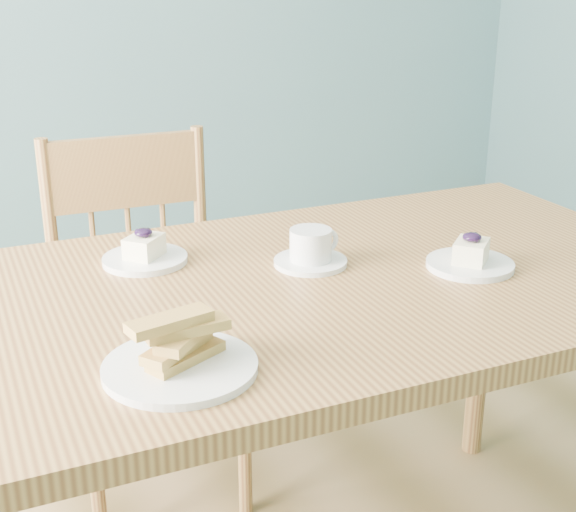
{
  "coord_description": "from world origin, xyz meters",
  "views": [
    {
      "loc": [
        -0.93,
        -1.51,
        1.41
      ],
      "look_at": [
        -0.28,
        -0.18,
        0.85
      ],
      "focal_mm": 50.0,
      "sensor_mm": 36.0,
      "label": 1
    }
  ],
  "objects_px": {
    "dining_chair": "(146,322)",
    "cheesecake_plate_near": "(470,259)",
    "coffee_cup": "(311,250)",
    "biscotti_plate": "(179,354)",
    "dining_table": "(324,315)",
    "cheesecake_plate_far": "(145,254)"
  },
  "relations": [
    {
      "from": "dining_chair",
      "to": "coffee_cup",
      "type": "bearing_deg",
      "value": -65.01
    },
    {
      "from": "coffee_cup",
      "to": "biscotti_plate",
      "type": "xyz_separation_m",
      "value": [
        -0.39,
        -0.31,
        -0.0
      ]
    },
    {
      "from": "dining_chair",
      "to": "cheesecake_plate_near",
      "type": "distance_m",
      "value": 0.91
    },
    {
      "from": "coffee_cup",
      "to": "cheesecake_plate_far",
      "type": "bearing_deg",
      "value": 146.61
    },
    {
      "from": "dining_chair",
      "to": "cheesecake_plate_far",
      "type": "relative_size",
      "value": 5.63
    },
    {
      "from": "dining_table",
      "to": "cheesecake_plate_far",
      "type": "distance_m",
      "value": 0.39
    },
    {
      "from": "cheesecake_plate_far",
      "to": "coffee_cup",
      "type": "xyz_separation_m",
      "value": [
        0.3,
        -0.16,
        0.01
      ]
    },
    {
      "from": "cheesecake_plate_near",
      "to": "coffee_cup",
      "type": "relative_size",
      "value": 1.17
    },
    {
      "from": "dining_table",
      "to": "cheesecake_plate_near",
      "type": "bearing_deg",
      "value": -13.97
    },
    {
      "from": "dining_chair",
      "to": "biscotti_plate",
      "type": "xyz_separation_m",
      "value": [
        -0.18,
        -0.85,
        0.34
      ]
    },
    {
      "from": "dining_table",
      "to": "coffee_cup",
      "type": "relative_size",
      "value": 10.35
    },
    {
      "from": "coffee_cup",
      "to": "dining_table",
      "type": "bearing_deg",
      "value": -101.92
    },
    {
      "from": "coffee_cup",
      "to": "biscotti_plate",
      "type": "relative_size",
      "value": 0.63
    },
    {
      "from": "cheesecake_plate_near",
      "to": "coffee_cup",
      "type": "xyz_separation_m",
      "value": [
        -0.28,
        0.16,
        0.01
      ]
    },
    {
      "from": "cheesecake_plate_near",
      "to": "cheesecake_plate_far",
      "type": "xyz_separation_m",
      "value": [
        -0.58,
        0.32,
        -0.0
      ]
    },
    {
      "from": "dining_table",
      "to": "dining_chair",
      "type": "xyz_separation_m",
      "value": [
        -0.2,
        0.61,
        -0.23
      ]
    },
    {
      "from": "dining_table",
      "to": "dining_chair",
      "type": "distance_m",
      "value": 0.69
    },
    {
      "from": "cheesecake_plate_near",
      "to": "biscotti_plate",
      "type": "relative_size",
      "value": 0.74
    },
    {
      "from": "dining_chair",
      "to": "cheesecake_plate_far",
      "type": "bearing_deg",
      "value": -100.1
    },
    {
      "from": "dining_chair",
      "to": "cheesecake_plate_near",
      "type": "xyz_separation_m",
      "value": [
        0.49,
        -0.7,
        0.33
      ]
    },
    {
      "from": "dining_table",
      "to": "cheesecake_plate_far",
      "type": "relative_size",
      "value": 8.94
    },
    {
      "from": "dining_table",
      "to": "cheesecake_plate_near",
      "type": "relative_size",
      "value": 8.82
    }
  ]
}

